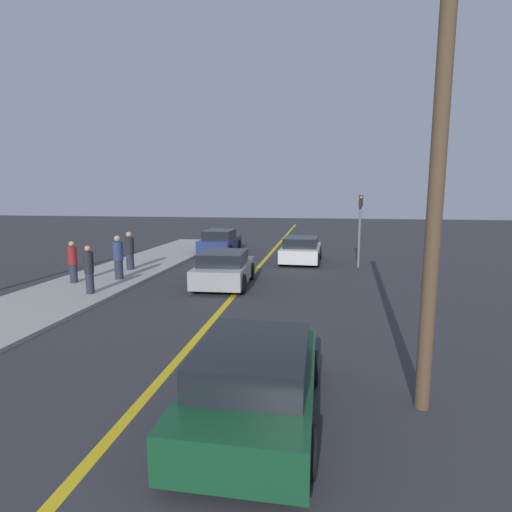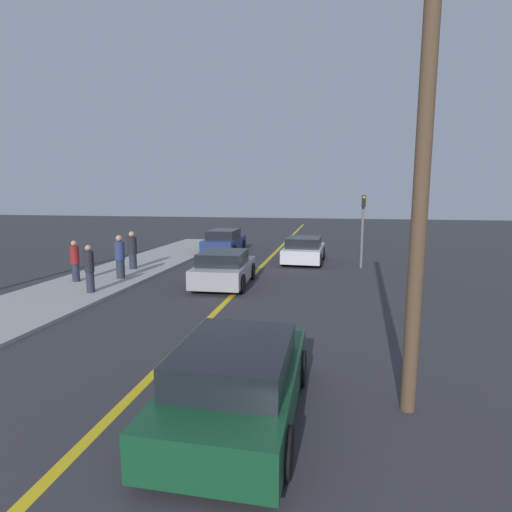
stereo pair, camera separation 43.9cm
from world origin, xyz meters
name	(u,v)px [view 1 (the left image)]	position (x,y,z in m)	size (l,w,h in m)	color
road_center_line	(254,272)	(0.00, 18.00, 0.00)	(0.20, 60.00, 0.01)	gold
sidewalk_left	(97,282)	(-5.85, 14.76, 0.06)	(3.64, 29.52, 0.11)	#9E9E99
car_near_right_lane	(255,380)	(2.01, 6.21, 0.63)	(1.97, 4.00, 1.31)	#144728
car_ahead_center	(224,269)	(-0.71, 15.24, 0.66)	(2.13, 3.93, 1.35)	#9E9EA3
car_far_distant	(301,250)	(1.97, 21.09, 0.65)	(2.12, 3.94, 1.33)	silver
car_parked_left_lot	(220,242)	(-3.09, 23.90, 0.67)	(2.03, 4.37, 1.39)	navy
pedestrian_near_curb	(89,270)	(-4.90, 12.80, 0.96)	(0.32, 0.32, 1.68)	#282D3D
pedestrian_mid_group	(73,262)	(-6.52, 14.30, 0.93)	(0.33, 0.33, 1.63)	#282D3D
pedestrian_far_standing	(118,258)	(-5.10, 15.19, 1.00)	(0.40, 0.40, 1.78)	#282D3D
pedestrian_by_sign	(130,251)	(-5.63, 17.24, 0.97)	(0.41, 0.41, 1.73)	#282D3D
traffic_light	(360,223)	(4.80, 19.98, 2.18)	(0.18, 0.40, 3.49)	slate
utility_pole	(436,193)	(4.71, 6.96, 3.55)	(0.24, 0.24, 7.11)	brown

